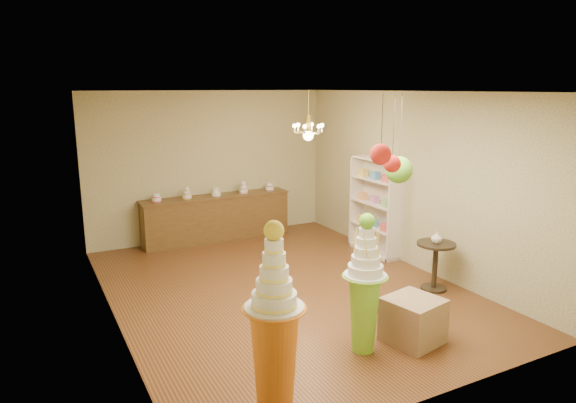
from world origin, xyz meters
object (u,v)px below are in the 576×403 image
sideboard (217,217)px  round_table (435,260)px  pedestal_green (365,295)px  pedestal_orange (275,348)px

sideboard → round_table: size_ratio=3.96×
sideboard → round_table: 4.57m
pedestal_green → pedestal_orange: pedestal_orange is taller
sideboard → pedestal_orange: bearing=-104.9°
pedestal_green → pedestal_orange: 1.67m
round_table → sideboard: bearing=116.6°
pedestal_green → sideboard: size_ratio=0.55×
pedestal_orange → sideboard: 6.03m
pedestal_green → round_table: size_ratio=2.19×
pedestal_orange → sideboard: size_ratio=0.64×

